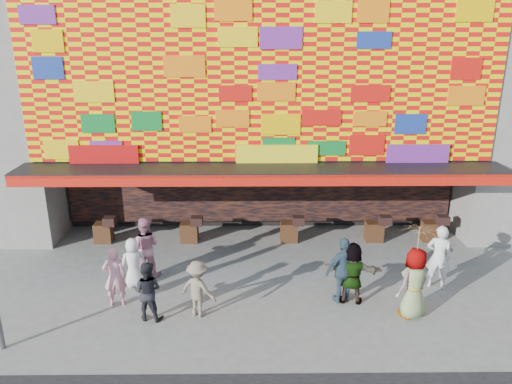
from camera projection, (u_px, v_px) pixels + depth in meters
ground at (264, 312)px, 13.27m from camera, size 90.00×90.00×0.00m
shop_building at (259, 80)px, 19.35m from camera, size 15.20×9.40×10.00m
ped_a at (133, 263)px, 14.36m from camera, size 0.85×0.69×1.50m
ped_b at (115, 277)px, 13.35m from camera, size 0.68×0.50×1.70m
ped_c at (147, 291)px, 12.74m from camera, size 0.87×0.74×1.60m
ped_d at (198, 289)px, 12.89m from camera, size 1.15×0.96×1.55m
ped_e at (344, 270)px, 13.51m from camera, size 1.19×0.82×1.88m
ped_f at (352, 273)px, 13.49m from camera, size 1.69×0.77×1.75m
ped_g at (414, 283)px, 12.80m from camera, size 1.11×0.98×1.91m
ped_h at (439, 257)px, 14.25m from camera, size 0.82×0.68×1.92m
ped_i at (145, 247)px, 14.93m from camera, size 0.91×0.71×1.87m
parasol at (419, 242)px, 12.43m from camera, size 1.07×1.09×1.79m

